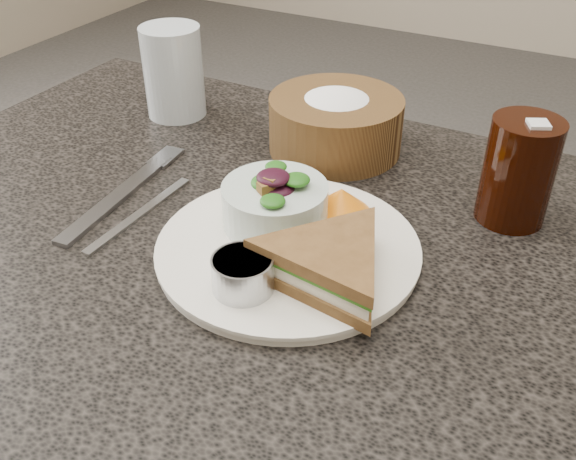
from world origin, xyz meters
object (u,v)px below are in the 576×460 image
Objects in this scene: dining_table at (268,454)px; water_glass at (173,72)px; dressing_ramekin at (243,274)px; bread_basket at (336,115)px; cola_glass at (520,166)px; salad_bowl at (275,198)px; dinner_plate at (288,249)px; sandwich at (329,264)px.

dining_table is 7.87× the size of water_glass.
dining_table is 17.33× the size of dressing_ramekin.
bread_basket is 0.25m from cola_glass.
dressing_ramekin is 0.45× the size of water_glass.
water_glass is (-0.30, 0.31, 0.03)m from dressing_ramekin.
dinner_plate is at bearing -42.29° from salad_bowl.
dressing_ramekin is at bearing -136.35° from sandwich.
dining_table is 0.52m from cola_glass.
salad_bowl is at bearing 58.43° from dining_table.
salad_bowl reaches higher than dinner_plate.
sandwich reaches higher than dining_table.
bread_basket is at bearing 103.16° from dinner_plate.
dinner_plate is 1.66× the size of sandwich.
cola_glass is (0.12, 0.21, 0.03)m from sandwich.
dining_table is 0.42m from dressing_ramekin.
cola_glass is at bearing 53.61° from dressing_ramekin.
cola_glass is (0.18, 0.18, 0.06)m from dinner_plate.
dining_table is 0.48m from bread_basket.
sandwich is at bearing -33.80° from salad_bowl.
salad_bowl is 0.65× the size of bread_basket.
water_glass is at bearing 153.14° from sandwich.
sandwich is (0.10, -0.05, 0.41)m from dining_table.
salad_bowl reaches higher than dining_table.
dinner_plate is at bearing 159.62° from sandwich.
water_glass is at bearing 174.23° from cola_glass.
cola_glass reaches higher than dining_table.
dinner_plate is 2.10× the size of water_glass.
dining_table is 8.99× the size of salad_bowl.
water_glass is (-0.27, 0.20, 0.02)m from salad_bowl.
cola_glass reaches higher than sandwich.
water_glass reaches higher than sandwich.
dining_table is 6.25× the size of sandwich.
water_glass reaches higher than dining_table.
dressing_ramekin is at bearing -45.59° from water_glass.
dining_table is at bearing -121.57° from salad_bowl.
dinner_plate is 0.06m from salad_bowl.
dinner_plate is at bearing -76.84° from bread_basket.
salad_bowl is 0.21m from bread_basket.
dinner_plate is 0.26m from cola_glass.
dressing_ramekin is at bearing -126.39° from cola_glass.
sandwich is at bearing -66.49° from bread_basket.
dinner_plate is 2.40× the size of salad_bowl.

